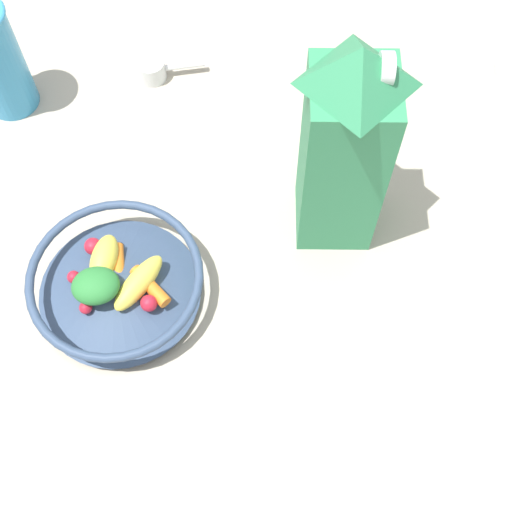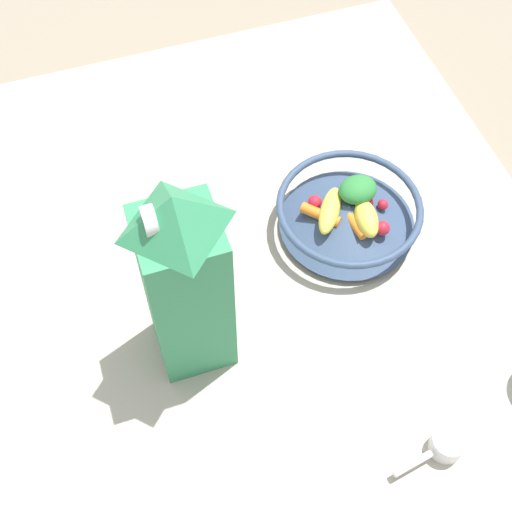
{
  "view_description": "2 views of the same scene",
  "coord_description": "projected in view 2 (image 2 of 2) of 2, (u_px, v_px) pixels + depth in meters",
  "views": [
    {
      "loc": [
        -0.37,
        0.06,
        0.78
      ],
      "look_at": [
        -0.02,
        0.07,
        0.09
      ],
      "focal_mm": 50.0,
      "sensor_mm": 36.0,
      "label": 1
    },
    {
      "loc": [
        0.45,
        -0.08,
        0.83
      ],
      "look_at": [
        0.01,
        0.07,
        0.12
      ],
      "focal_mm": 50.0,
      "sensor_mm": 36.0,
      "label": 2
    }
  ],
  "objects": [
    {
      "name": "ground_plane",
      "position": [
        203.0,
        317.0,
        0.94
      ],
      "size": [
        6.0,
        6.0,
        0.0
      ],
      "primitive_type": "plane",
      "color": "gray"
    },
    {
      "name": "countertop",
      "position": [
        202.0,
        309.0,
        0.92
      ],
      "size": [
        0.95,
        0.95,
        0.04
      ],
      "color": "#B2A893",
      "rests_on": "ground_plane"
    },
    {
      "name": "fruit_bowl",
      "position": [
        349.0,
        213.0,
        0.93
      ],
      "size": [
        0.19,
        0.19,
        0.07
      ],
      "color": "#384C6B",
      "rests_on": "countertop"
    },
    {
      "name": "milk_carton",
      "position": [
        185.0,
        281.0,
        0.75
      ],
      "size": [
        0.08,
        0.08,
        0.29
      ],
      "color": "#338C59",
      "rests_on": "countertop"
    },
    {
      "name": "measuring_scoop",
      "position": [
        445.0,
        445.0,
        0.78
      ],
      "size": [
        0.04,
        0.09,
        0.03
      ],
      "color": "white",
      "rests_on": "countertop"
    }
  ]
}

